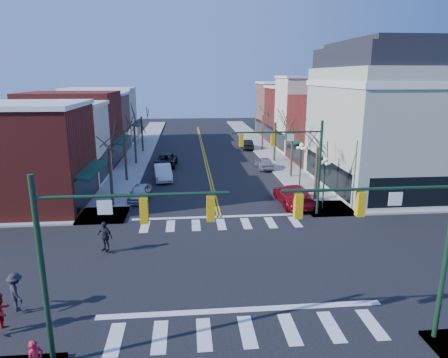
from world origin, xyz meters
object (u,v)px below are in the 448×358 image
object	(u,v)px
lamppost_midblock	(301,157)
car_left_near	(140,193)
lamppost_corner	(324,174)
car_right_mid	(264,163)
car_left_far	(166,161)
car_right_near	(293,195)
car_left_mid	(163,172)
pedestrian_dark_b	(16,292)
pedestrian_dark_a	(105,236)
pedestrian_red_b	(1,312)
victorian_corner	(393,117)
car_right_far	(246,144)

from	to	relation	value
lamppost_midblock	car_left_near	bearing A→B (deg)	-170.72
lamppost_corner	car_right_mid	bearing A→B (deg)	96.97
car_left_far	car_right_near	world-z (taller)	car_right_near
lamppost_corner	car_left_mid	distance (m)	17.06
car_right_near	pedestrian_dark_b	distance (m)	21.56
lamppost_corner	pedestrian_dark_a	xyz separation A→B (m)	(-15.50, -6.34, -1.90)
pedestrian_red_b	pedestrian_dark_a	xyz separation A→B (m)	(2.70, 7.51, 0.07)
car_left_mid	car_right_mid	xyz separation A→B (m)	(11.20, 3.90, -0.09)
car_left_near	car_right_mid	size ratio (longest dim) A/B	0.96
car_left_near	lamppost_midblock	bearing A→B (deg)	14.79
pedestrian_red_b	victorian_corner	bearing A→B (deg)	-34.02
car_right_near	pedestrian_dark_b	bearing A→B (deg)	39.26
pedestrian_dark_b	car_left_mid	bearing A→B (deg)	-48.91
pedestrian_dark_a	car_right_near	bearing A→B (deg)	61.56
lamppost_corner	pedestrian_dark_b	bearing A→B (deg)	-145.77
lamppost_midblock	pedestrian_dark_b	size ratio (longest dim) A/B	2.43
victorian_corner	pedestrian_dark_a	world-z (taller)	victorian_corner
car_left_far	car_right_mid	size ratio (longest dim) A/B	1.27
car_left_near	pedestrian_red_b	size ratio (longest dim) A/B	2.29
pedestrian_red_b	car_left_mid	bearing A→B (deg)	7.25
car_left_mid	pedestrian_red_b	world-z (taller)	pedestrian_red_b
lamppost_corner	car_left_near	size ratio (longest dim) A/B	1.12
car_left_mid	car_right_mid	world-z (taller)	car_left_mid
victorian_corner	lamppost_midblock	xyz separation A→B (m)	(-8.30, 0.50, -3.70)
car_left_far	lamppost_corner	bearing A→B (deg)	-47.95
car_left_near	pedestrian_dark_b	distance (m)	16.89
lamppost_corner	pedestrian_dark_a	world-z (taller)	lamppost_corner
lamppost_midblock	car_left_far	size ratio (longest dim) A/B	0.85
car_left_mid	car_left_far	world-z (taller)	car_left_mid
victorian_corner	lamppost_midblock	distance (m)	9.10
lamppost_corner	pedestrian_dark_b	world-z (taller)	lamppost_corner
car_right_mid	pedestrian_red_b	world-z (taller)	pedestrian_red_b
car_right_mid	lamppost_midblock	bearing A→B (deg)	100.92
car_left_near	pedestrian_dark_b	xyz separation A→B (m)	(-3.60, -16.50, 0.38)
car_right_mid	pedestrian_dark_b	world-z (taller)	pedestrian_dark_b
car_right_far	lamppost_corner	bearing A→B (deg)	92.50
pedestrian_red_b	pedestrian_dark_a	bearing A→B (deg)	-0.63
car_left_far	pedestrian_dark_a	distance (m)	23.39
car_left_mid	car_right_mid	bearing A→B (deg)	11.96
victorian_corner	pedestrian_dark_a	xyz separation A→B (m)	(-23.80, -12.34, -5.59)
car_left_mid	pedestrian_dark_b	world-z (taller)	pedestrian_dark_b
lamppost_midblock	pedestrian_red_b	bearing A→B (deg)	-131.81
car_left_near	pedestrian_dark_a	distance (m)	10.50
car_left_near	pedestrian_red_b	bearing A→B (deg)	-95.83
car_right_far	car_left_near	bearing A→B (deg)	60.08
car_left_far	car_right_far	distance (m)	15.34
victorian_corner	lamppost_corner	xyz separation A→B (m)	(-8.30, -6.00, -3.70)
victorian_corner	lamppost_corner	size ratio (longest dim) A/B	3.29
car_right_far	pedestrian_dark_b	size ratio (longest dim) A/B	2.36
lamppost_midblock	car_right_near	distance (m)	5.57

